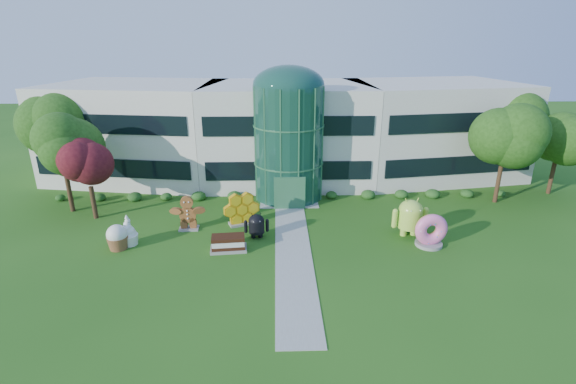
{
  "coord_description": "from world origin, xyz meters",
  "views": [
    {
      "loc": [
        -1.04,
        -23.36,
        13.51
      ],
      "look_at": [
        -0.22,
        6.0,
        2.6
      ],
      "focal_mm": 26.0,
      "sensor_mm": 36.0,
      "label": 1
    }
  ],
  "objects_px": {
    "android_green": "(410,215)",
    "donut": "(430,230)",
    "android_black": "(256,224)",
    "gingerbread": "(188,213)"
  },
  "relations": [
    {
      "from": "donut",
      "to": "android_green",
      "type": "bearing_deg",
      "value": 115.11
    },
    {
      "from": "android_green",
      "to": "gingerbread",
      "type": "height_order",
      "value": "android_green"
    },
    {
      "from": "android_black",
      "to": "gingerbread",
      "type": "xyz_separation_m",
      "value": [
        -5.15,
        1.55,
        0.29
      ]
    },
    {
      "from": "donut",
      "to": "android_black",
      "type": "bearing_deg",
      "value": 168.89
    },
    {
      "from": "donut",
      "to": "gingerbread",
      "type": "height_order",
      "value": "gingerbread"
    },
    {
      "from": "android_green",
      "to": "donut",
      "type": "bearing_deg",
      "value": -67.35
    },
    {
      "from": "android_black",
      "to": "gingerbread",
      "type": "relative_size",
      "value": 0.72
    },
    {
      "from": "android_green",
      "to": "donut",
      "type": "relative_size",
      "value": 1.32
    },
    {
      "from": "android_black",
      "to": "donut",
      "type": "bearing_deg",
      "value": -13.78
    },
    {
      "from": "android_black",
      "to": "donut",
      "type": "height_order",
      "value": "donut"
    }
  ]
}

